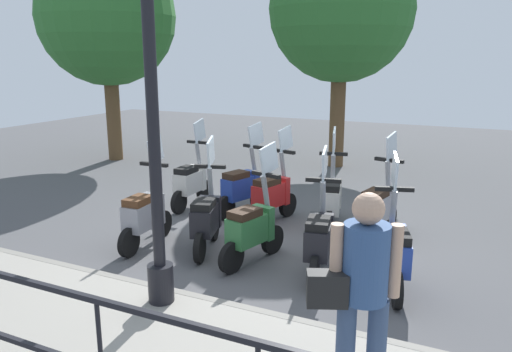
{
  "coord_description": "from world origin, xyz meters",
  "views": [
    {
      "loc": [
        -6.24,
        -2.56,
        2.62
      ],
      "look_at": [
        0.2,
        0.5,
        0.9
      ],
      "focal_mm": 35.0,
      "sensor_mm": 36.0,
      "label": 1
    }
  ],
  "objects": [
    {
      "name": "pedestrian_with_bag",
      "position": [
        -3.07,
        -1.86,
        1.08
      ],
      "size": [
        0.48,
        0.6,
        1.59
      ],
      "rotation": [
        0.0,
        0.0,
        0.4
      ],
      "color": "#384C70",
      "rests_on": "promenade_walkway"
    },
    {
      "name": "tree_distant",
      "position": [
        5.38,
        0.8,
        3.65
      ],
      "size": [
        3.33,
        3.33,
        5.33
      ],
      "color": "brown",
      "rests_on": "ground_plane"
    },
    {
      "name": "tree_large",
      "position": [
        3.72,
        6.22,
        3.55
      ],
      "size": [
        3.36,
        3.36,
        5.25
      ],
      "color": "brown",
      "rests_on": "ground_plane"
    },
    {
      "name": "scooter_near_0",
      "position": [
        -0.82,
        -1.71,
        0.48
      ],
      "size": [
        1.2,
        0.55,
        1.54
      ],
      "rotation": [
        0.0,
        0.0,
        0.31
      ],
      "color": "black",
      "rests_on": "ground_plane"
    },
    {
      "name": "scooter_near_2",
      "position": [
        -0.81,
        0.07,
        0.48
      ],
      "size": [
        1.21,
        0.52,
        1.54
      ],
      "rotation": [
        0.0,
        0.0,
        -0.25
      ],
      "color": "black",
      "rests_on": "ground_plane"
    },
    {
      "name": "lamp_post_near",
      "position": [
        -2.4,
        0.35,
        1.93
      ],
      "size": [
        0.26,
        0.9,
        4.04
      ],
      "color": "black",
      "rests_on": "promenade_walkway"
    },
    {
      "name": "ground_plane",
      "position": [
        0.0,
        0.0,
        0.0
      ],
      "size": [
        28.0,
        28.0,
        0.0
      ],
      "primitive_type": "plane",
      "color": "#4C4C4F"
    },
    {
      "name": "scooter_far_2",
      "position": [
        0.78,
        0.49,
        0.48
      ],
      "size": [
        1.21,
        0.51,
        1.54
      ],
      "rotation": [
        0.0,
        0.0,
        -0.24
      ],
      "color": "black",
      "rests_on": "ground_plane"
    },
    {
      "name": "scooter_near_3",
      "position": [
        -0.7,
        0.82,
        0.48
      ],
      "size": [
        1.2,
        0.55,
        1.54
      ],
      "rotation": [
        0.0,
        0.0,
        0.3
      ],
      "color": "black",
      "rests_on": "ground_plane"
    },
    {
      "name": "scooter_far_1",
      "position": [
        0.93,
        -0.44,
        0.48
      ],
      "size": [
        1.21,
        0.51,
        1.54
      ],
      "rotation": [
        0.0,
        0.0,
        0.24
      ],
      "color": "black",
      "rests_on": "ground_plane"
    },
    {
      "name": "scooter_far_4",
      "position": [
        0.94,
        2.12,
        0.48
      ],
      "size": [
        1.23,
        0.44,
        1.54
      ],
      "rotation": [
        0.0,
        0.0,
        0.02
      ],
      "color": "black",
      "rests_on": "ground_plane"
    },
    {
      "name": "scooter_near_1",
      "position": [
        -0.78,
        -0.81,
        0.48
      ],
      "size": [
        1.22,
        0.49,
        1.54
      ],
      "rotation": [
        0.0,
        0.0,
        0.2
      ],
      "color": "black",
      "rests_on": "ground_plane"
    },
    {
      "name": "scooter_far_3",
      "position": [
        0.97,
        1.12,
        0.48
      ],
      "size": [
        1.2,
        0.55,
        1.54
      ],
      "rotation": [
        0.0,
        0.0,
        -0.31
      ],
      "color": "black",
      "rests_on": "ground_plane"
    },
    {
      "name": "fence_railing",
      "position": [
        -4.2,
        -0.0,
        0.89
      ],
      "size": [
        0.04,
        16.03,
        1.07
      ],
      "color": "black",
      "rests_on": "promenade_walkway"
    },
    {
      "name": "scooter_far_0",
      "position": [
        0.81,
        -1.2,
        0.48
      ],
      "size": [
        1.22,
        0.49,
        1.54
      ],
      "rotation": [
        0.0,
        0.0,
        -0.21
      ],
      "color": "black",
      "rests_on": "ground_plane"
    },
    {
      "name": "scooter_near_4",
      "position": [
        -0.92,
        1.68,
        0.48
      ],
      "size": [
        1.23,
        0.44,
        1.54
      ],
      "rotation": [
        0.0,
        0.0,
        0.06
      ],
      "color": "black",
      "rests_on": "ground_plane"
    }
  ]
}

